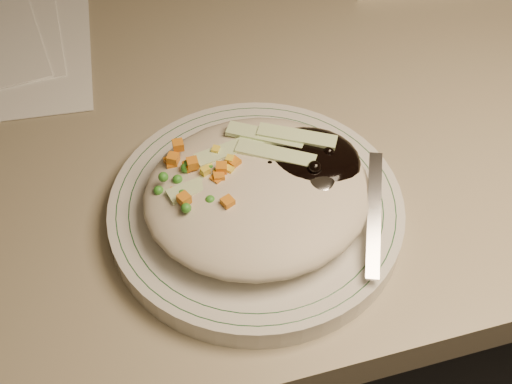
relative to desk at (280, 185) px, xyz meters
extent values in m
cube|color=gray|center=(0.00, 0.00, 0.18)|extent=(1.40, 0.70, 0.04)
cylinder|color=silver|center=(-0.09, -0.20, 0.21)|extent=(0.26, 0.26, 0.02)
torus|color=#144723|center=(-0.09, -0.20, 0.22)|extent=(0.24, 0.24, 0.00)
torus|color=#144723|center=(-0.09, -0.20, 0.22)|extent=(0.22, 0.22, 0.00)
ellipsoid|color=#BEB39A|center=(-0.09, -0.20, 0.24)|extent=(0.19, 0.18, 0.04)
ellipsoid|color=black|center=(-0.04, -0.19, 0.25)|extent=(0.10, 0.09, 0.03)
ellipsoid|color=orange|center=(-0.13, -0.18, 0.24)|extent=(0.08, 0.08, 0.02)
sphere|color=black|center=(-0.07, -0.19, 0.25)|extent=(0.01, 0.01, 0.01)
sphere|color=black|center=(-0.04, -0.18, 0.25)|extent=(0.01, 0.01, 0.01)
sphere|color=black|center=(-0.02, -0.19, 0.26)|extent=(0.01, 0.01, 0.01)
sphere|color=black|center=(-0.03, -0.17, 0.25)|extent=(0.01, 0.01, 0.01)
sphere|color=black|center=(-0.04, -0.20, 0.26)|extent=(0.01, 0.01, 0.01)
sphere|color=black|center=(-0.05, -0.19, 0.25)|extent=(0.01, 0.01, 0.01)
sphere|color=black|center=(-0.04, -0.17, 0.25)|extent=(0.01, 0.01, 0.01)
cube|color=orange|center=(-0.14, -0.17, 0.26)|extent=(0.01, 0.01, 0.01)
cube|color=orange|center=(-0.12, -0.20, 0.25)|extent=(0.01, 0.01, 0.01)
cube|color=orange|center=(-0.15, -0.16, 0.26)|extent=(0.01, 0.01, 0.01)
cube|color=orange|center=(-0.11, -0.18, 0.26)|extent=(0.01, 0.01, 0.01)
cube|color=orange|center=(-0.12, -0.19, 0.26)|extent=(0.01, 0.01, 0.01)
cube|color=orange|center=(-0.15, -0.15, 0.25)|extent=(0.01, 0.01, 0.01)
cube|color=orange|center=(-0.14, -0.17, 0.26)|extent=(0.01, 0.01, 0.01)
cube|color=orange|center=(-0.12, -0.19, 0.26)|extent=(0.01, 0.01, 0.01)
cube|color=orange|center=(-0.10, -0.18, 0.26)|extent=(0.01, 0.01, 0.01)
cube|color=orange|center=(-0.14, -0.15, 0.26)|extent=(0.01, 0.01, 0.01)
cube|color=orange|center=(-0.15, -0.21, 0.26)|extent=(0.01, 0.01, 0.01)
cube|color=orange|center=(-0.12, -0.22, 0.26)|extent=(0.01, 0.01, 0.01)
cube|color=orange|center=(-0.16, -0.19, 0.25)|extent=(0.01, 0.01, 0.01)
cube|color=orange|center=(-0.15, -0.16, 0.25)|extent=(0.01, 0.01, 0.01)
sphere|color=#388C28|center=(-0.12, -0.18, 0.25)|extent=(0.01, 0.01, 0.01)
sphere|color=#388C28|center=(-0.15, -0.22, 0.26)|extent=(0.01, 0.01, 0.01)
sphere|color=#388C28|center=(-0.15, -0.18, 0.26)|extent=(0.01, 0.01, 0.01)
sphere|color=#388C28|center=(-0.16, -0.18, 0.26)|extent=(0.01, 0.01, 0.01)
sphere|color=#388C28|center=(-0.12, -0.18, 0.25)|extent=(0.01, 0.01, 0.01)
sphere|color=#388C28|center=(-0.11, -0.21, 0.25)|extent=(0.01, 0.01, 0.01)
sphere|color=#388C28|center=(-0.13, -0.18, 0.25)|extent=(0.01, 0.01, 0.01)
sphere|color=#388C28|center=(-0.14, -0.20, 0.25)|extent=(0.01, 0.01, 0.01)
sphere|color=#388C28|center=(-0.17, -0.18, 0.25)|extent=(0.01, 0.01, 0.01)
sphere|color=#388C28|center=(-0.14, -0.17, 0.26)|extent=(0.01, 0.01, 0.01)
sphere|color=#388C28|center=(-0.14, -0.17, 0.26)|extent=(0.01, 0.01, 0.01)
sphere|color=#388C28|center=(-0.15, -0.20, 0.25)|extent=(0.01, 0.01, 0.01)
sphere|color=#388C28|center=(-0.13, -0.21, 0.26)|extent=(0.01, 0.01, 0.01)
sphere|color=#388C28|center=(-0.10, -0.16, 0.25)|extent=(0.01, 0.01, 0.01)
cube|color=yellow|center=(-0.12, -0.18, 0.25)|extent=(0.01, 0.01, 0.01)
cube|color=yellow|center=(-0.11, -0.19, 0.26)|extent=(0.01, 0.01, 0.01)
cube|color=yellow|center=(-0.13, -0.17, 0.25)|extent=(0.01, 0.01, 0.01)
cube|color=yellow|center=(-0.13, -0.18, 0.26)|extent=(0.01, 0.01, 0.01)
cube|color=yellow|center=(-0.13, -0.19, 0.25)|extent=(0.01, 0.01, 0.01)
cube|color=yellow|center=(-0.11, -0.18, 0.26)|extent=(0.01, 0.01, 0.01)
cube|color=yellow|center=(-0.11, -0.16, 0.26)|extent=(0.01, 0.01, 0.01)
cube|color=yellow|center=(-0.12, -0.19, 0.25)|extent=(0.01, 0.01, 0.01)
cube|color=#B2D18C|center=(-0.10, -0.16, 0.26)|extent=(0.07, 0.03, 0.00)
cube|color=#B2D18C|center=(-0.07, -0.16, 0.26)|extent=(0.07, 0.05, 0.00)
cube|color=#B2D18C|center=(-0.13, -0.19, 0.26)|extent=(0.07, 0.03, 0.00)
cube|color=#B2D18C|center=(-0.04, -0.17, 0.26)|extent=(0.07, 0.05, 0.00)
cube|color=#B2D18C|center=(-0.08, -0.21, 0.25)|extent=(0.07, 0.02, 0.00)
cube|color=#B2D18C|center=(-0.07, -0.18, 0.26)|extent=(0.07, 0.05, 0.00)
ellipsoid|color=silver|center=(-0.04, -0.21, 0.25)|extent=(0.05, 0.06, 0.01)
cube|color=silver|center=(0.00, -0.25, 0.24)|extent=(0.05, 0.11, 0.03)
camera|label=1|loc=(-0.19, -0.57, 0.69)|focal=50.00mm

